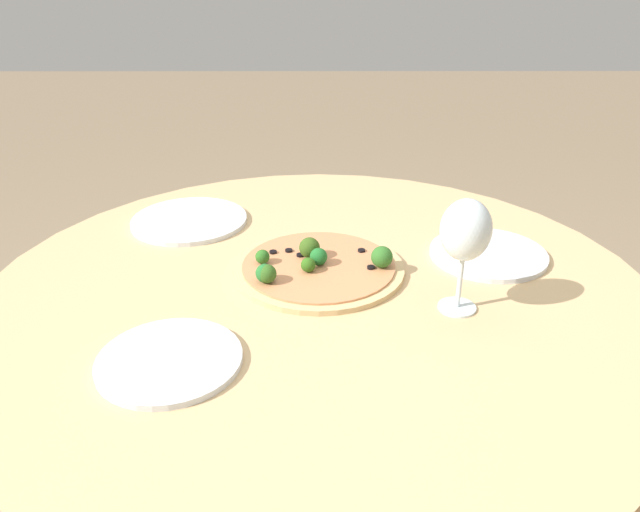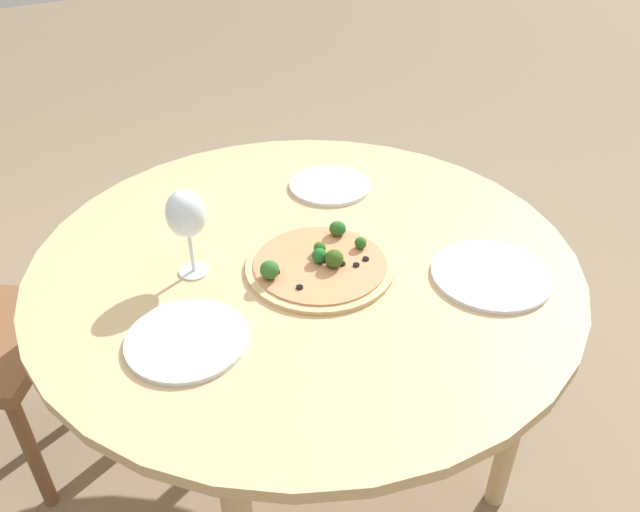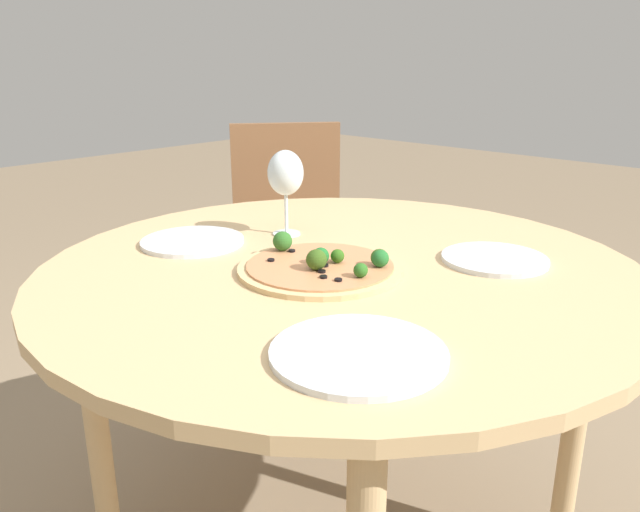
% 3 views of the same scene
% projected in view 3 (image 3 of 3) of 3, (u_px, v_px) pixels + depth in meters
% --- Properties ---
extents(dining_table, '(1.17, 1.17, 0.73)m').
position_uv_depth(dining_table, '(340.00, 299.00, 1.24)').
color(dining_table, tan).
rests_on(dining_table, ground_plane).
extents(chair, '(0.56, 0.56, 0.90)m').
position_uv_depth(chair, '(291.00, 248.00, 2.16)').
color(chair, brown).
rests_on(chair, ground_plane).
extents(pizza, '(0.31, 0.31, 0.05)m').
position_uv_depth(pizza, '(322.00, 266.00, 1.18)').
color(pizza, tan).
rests_on(pizza, dining_table).
extents(wine_glass, '(0.08, 0.08, 0.19)m').
position_uv_depth(wine_glass, '(286.00, 175.00, 1.37)').
color(wine_glass, silver).
rests_on(wine_glass, dining_table).
extents(plate_near, '(0.21, 0.21, 0.01)m').
position_uv_depth(plate_near, '(495.00, 259.00, 1.23)').
color(plate_near, silver).
rests_on(plate_near, dining_table).
extents(plate_far, '(0.22, 0.22, 0.01)m').
position_uv_depth(plate_far, '(193.00, 241.00, 1.35)').
color(plate_far, silver).
rests_on(plate_far, dining_table).
extents(plate_side, '(0.24, 0.24, 0.01)m').
position_uv_depth(plate_side, '(358.00, 353.00, 0.85)').
color(plate_side, silver).
rests_on(plate_side, dining_table).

